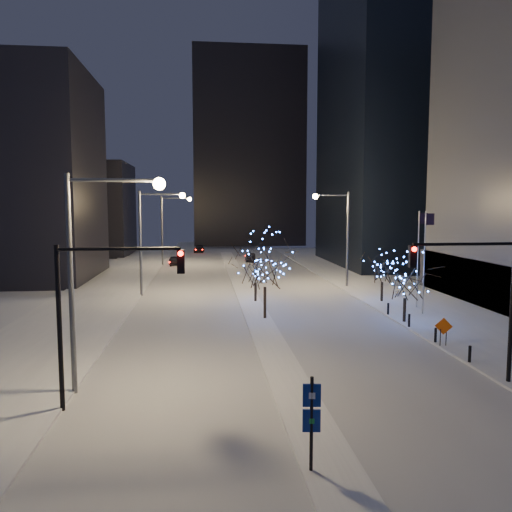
{
  "coord_description": "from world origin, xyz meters",
  "views": [
    {
      "loc": [
        -4.05,
        -20.9,
        8.55
      ],
      "look_at": [
        -0.32,
        14.39,
        5.0
      ],
      "focal_mm": 35.0,
      "sensor_mm": 36.0,
      "label": 1
    }
  ],
  "objects": [
    {
      "name": "road",
      "position": [
        0.0,
        35.0,
        0.01
      ],
      "size": [
        20.0,
        130.0,
        0.02
      ],
      "primitive_type": "cube",
      "color": "#B2B7C2",
      "rests_on": "ground"
    },
    {
      "name": "street_lamp_w_near",
      "position": [
        -8.94,
        2.0,
        6.5
      ],
      "size": [
        4.4,
        0.56,
        10.0
      ],
      "color": "#595E66",
      "rests_on": "ground"
    },
    {
      "name": "holiday_tree_plaza_far",
      "position": [
        11.68,
        21.45,
        3.1
      ],
      "size": [
        4.05,
        4.05,
        4.48
      ],
      "color": "black",
      "rests_on": "east_sidewalk"
    },
    {
      "name": "street_lamp_east",
      "position": [
        10.08,
        30.0,
        6.45
      ],
      "size": [
        3.9,
        0.56,
        10.0
      ],
      "color": "#595E66",
      "rests_on": "ground"
    },
    {
      "name": "car_near",
      "position": [
        -8.26,
        51.59,
        0.67
      ],
      "size": [
        2.04,
        4.11,
        1.35
      ],
      "primitive_type": "imported",
      "rotation": [
        0.0,
        0.0,
        0.12
      ],
      "color": "black",
      "rests_on": "ground"
    },
    {
      "name": "traffic_signal_west",
      "position": [
        -8.44,
        -0.0,
        4.76
      ],
      "size": [
        5.26,
        0.43,
        7.0
      ],
      "color": "black",
      "rests_on": "ground"
    },
    {
      "name": "street_lamp_w_far",
      "position": [
        -8.94,
        52.0,
        6.5
      ],
      "size": [
        4.4,
        0.56,
        10.0
      ],
      "color": "#595E66",
      "rests_on": "ground"
    },
    {
      "name": "car_far",
      "position": [
        -4.89,
        71.87,
        0.63
      ],
      "size": [
        1.99,
        4.45,
        1.27
      ],
      "primitive_type": "imported",
      "rotation": [
        0.0,
        0.0,
        -0.05
      ],
      "color": "#222227",
      "rests_on": "ground"
    },
    {
      "name": "filler_west_far",
      "position": [
        -26.0,
        70.0,
        8.0
      ],
      "size": [
        18.0,
        16.0,
        16.0
      ],
      "primitive_type": "cube",
      "color": "black",
      "rests_on": "ground"
    },
    {
      "name": "median",
      "position": [
        0.0,
        30.0,
        0.07
      ],
      "size": [
        2.0,
        80.0,
        0.15
      ],
      "primitive_type": "cube",
      "color": "silver",
      "rests_on": "ground"
    },
    {
      "name": "bollards",
      "position": [
        10.2,
        10.0,
        0.6
      ],
      "size": [
        0.16,
        12.16,
        0.9
      ],
      "color": "black",
      "rests_on": "east_sidewalk"
    },
    {
      "name": "west_sidewalk",
      "position": [
        -14.0,
        20.0,
        0.07
      ],
      "size": [
        8.0,
        90.0,
        0.15
      ],
      "primitive_type": "cube",
      "color": "silver",
      "rests_on": "ground"
    },
    {
      "name": "holiday_tree_plaza_near",
      "position": [
        10.5,
        13.57,
        3.4
      ],
      "size": [
        4.65,
        4.65,
        5.09
      ],
      "color": "black",
      "rests_on": "east_sidewalk"
    },
    {
      "name": "wayfinding_sign",
      "position": [
        -0.71,
        -6.0,
        1.98
      ],
      "size": [
        0.58,
        0.15,
        3.22
      ],
      "rotation": [
        0.0,
        0.0,
        -0.13
      ],
      "color": "black",
      "rests_on": "ground"
    },
    {
      "name": "construction_sign",
      "position": [
        10.3,
        7.21,
        1.19
      ],
      "size": [
        1.0,
        0.37,
        1.72
      ],
      "rotation": [
        0.0,
        0.0,
        -0.32
      ],
      "color": "black",
      "rests_on": "east_sidewalk"
    },
    {
      "name": "holiday_tree_median_far",
      "position": [
        0.5,
        22.6,
        3.17
      ],
      "size": [
        4.13,
        4.13,
        4.67
      ],
      "color": "black",
      "rests_on": "median"
    },
    {
      "name": "flagpoles",
      "position": [
        13.37,
        17.25,
        4.8
      ],
      "size": [
        1.35,
        2.6,
        8.0
      ],
      "color": "silver",
      "rests_on": "east_sidewalk"
    },
    {
      "name": "traffic_signal_east",
      "position": [
        8.94,
        1.0,
        4.76
      ],
      "size": [
        5.26,
        0.43,
        7.0
      ],
      "color": "black",
      "rests_on": "ground"
    },
    {
      "name": "east_sidewalk",
      "position": [
        15.0,
        20.0,
        0.07
      ],
      "size": [
        10.0,
        90.0,
        0.15
      ],
      "primitive_type": "cube",
      "color": "silver",
      "rests_on": "ground"
    },
    {
      "name": "holiday_tree_median_near",
      "position": [
        0.5,
        15.8,
        4.45
      ],
      "size": [
        6.67,
        6.67,
        6.63
      ],
      "color": "black",
      "rests_on": "median"
    },
    {
      "name": "horizon_block",
      "position": [
        6.0,
        92.0,
        21.0
      ],
      "size": [
        24.0,
        14.0,
        42.0
      ],
      "primitive_type": "cube",
      "color": "black",
      "rests_on": "ground"
    },
    {
      "name": "street_lamp_w_mid",
      "position": [
        -8.94,
        27.0,
        6.5
      ],
      "size": [
        4.4,
        0.56,
        10.0
      ],
      "color": "#595E66",
      "rests_on": "ground"
    },
    {
      "name": "car_mid",
      "position": [
        3.16,
        55.91,
        0.65
      ],
      "size": [
        1.49,
        3.99,
        1.3
      ],
      "primitive_type": "imported",
      "rotation": [
        0.0,
        0.0,
        3.11
      ],
      "color": "black",
      "rests_on": "ground"
    },
    {
      "name": "ground",
      "position": [
        0.0,
        0.0,
        0.0
      ],
      "size": [
        160.0,
        160.0,
        0.0
      ],
      "primitive_type": "plane",
      "color": "silver",
      "rests_on": "ground"
    }
  ]
}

